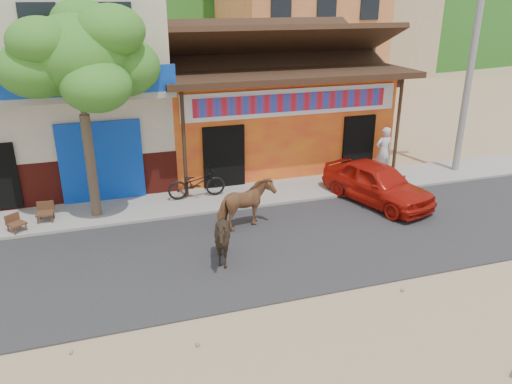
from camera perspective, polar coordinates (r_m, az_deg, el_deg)
ground at (r=11.31m, az=7.44°, el=-11.69°), size 120.00×120.00×0.00m
road at (r=13.28m, az=2.92°, el=-6.04°), size 60.00×5.00×0.04m
sidewalk at (r=16.28m, az=-1.39°, el=-0.48°), size 60.00×2.00×0.12m
dance_club at (r=19.99m, az=0.85°, el=8.94°), size 8.00×6.00×3.60m
cafe_building at (r=18.72m, az=-21.96°, el=11.86°), size 7.00×6.00×7.00m
apartment_rear at (r=44.46m, az=13.02°, el=19.54°), size 8.00×8.00×10.00m
tree at (r=14.61m, az=-19.03°, el=8.37°), size 3.00×3.00×6.00m
utility_pole at (r=19.19m, az=23.44°, el=13.74°), size 0.24×0.24×8.00m
cow_tan at (r=13.84m, az=-1.21°, el=-1.51°), size 1.82×1.27×1.40m
cow_dark at (r=12.07m, az=-3.85°, el=-5.50°), size 1.55×1.51×1.29m
red_car at (r=16.09m, az=13.67°, el=1.02°), size 2.60×4.08×1.29m
scooter at (r=15.97m, az=-6.81°, el=1.02°), size 1.86×0.69×0.97m
pedestrian at (r=18.35m, az=14.38°, el=4.53°), size 0.67×0.46×1.76m
cafe_chair_left at (r=15.41m, az=-23.09°, el=-1.36°), size 0.50×0.50×1.00m
cafe_chair_right at (r=15.09m, az=-25.84°, el=-2.53°), size 0.58×0.58×0.88m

